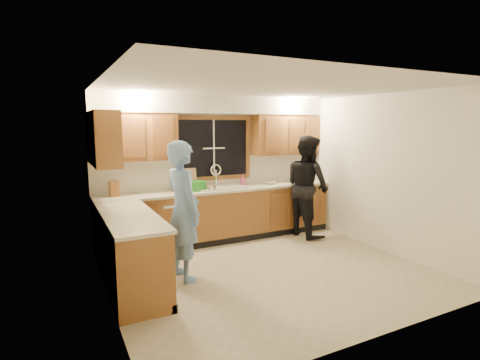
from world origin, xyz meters
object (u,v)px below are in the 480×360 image
man (183,211)px  knife_block (114,189)px  stove (140,267)px  soap_bottle (243,180)px  dish_crate (194,186)px  bowl (270,183)px  dishwasher (174,223)px  sink (220,191)px  woman (307,186)px

man → knife_block: size_ratio=7.52×
stove → soap_bottle: (2.30, 1.94, 0.56)m
dish_crate → bowl: bearing=-0.3°
stove → knife_block: size_ratio=3.72×
dish_crate → stove: bearing=-125.7°
knife_block → dish_crate: knife_block is taller
knife_block → soap_bottle: (2.26, 0.07, -0.03)m
dish_crate → bowl: size_ratio=1.74×
dishwasher → man: 1.42m
dish_crate → bowl: (1.50, -0.01, -0.05)m
sink → stove: bearing=-134.6°
dishwasher → knife_block: 1.11m
stove → dish_crate: 2.30m
stove → dish_crate: size_ratio=2.70×
dishwasher → bowl: bowl is taller
man → dish_crate: man is taller
woman → sink: bearing=71.2°
bowl → woman: bearing=-42.3°
knife_block → soap_bottle: size_ratio=1.28×
man → dish_crate: size_ratio=5.45×
woman → soap_bottle: 1.17m
dishwasher → man: size_ratio=0.45×
sink → dish_crate: bearing=-179.1°
dish_crate → dishwasher: bearing=-179.0°
dish_crate → sink: bearing=0.9°
soap_bottle → bowl: soap_bottle is taller
dishwasher → man: (-0.27, -1.31, 0.50)m
soap_bottle → woman: bearing=-29.9°
sink → dishwasher: bearing=-179.0°
sink → stove: size_ratio=0.96×
dishwasher → stove: size_ratio=0.91×
man → stove: bearing=119.0°
soap_bottle → bowl: size_ratio=0.98×
man → knife_block: (-0.65, 1.36, 0.13)m
dishwasher → sink: bearing=1.0°
bowl → dish_crate: bearing=179.7°
knife_block → soap_bottle: 2.26m
dish_crate → soap_bottle: 1.00m
stove → man: 0.96m
stove → bowl: 3.37m
soap_bottle → dish_crate: bearing=-173.2°
sink → stove: sink is taller
woman → soap_bottle: (-1.01, 0.58, 0.10)m
stove → woman: bearing=22.3°
man → soap_bottle: 2.16m
man → dish_crate: 1.45m
sink → knife_block: sink is taller
woman → knife_block: (-3.27, 0.51, 0.12)m
woman → knife_block: size_ratio=7.58×
dishwasher → stove: stove is taller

